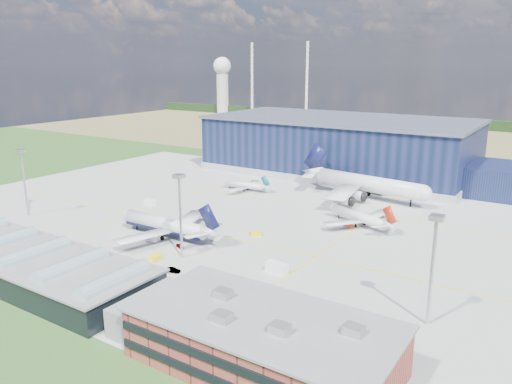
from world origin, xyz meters
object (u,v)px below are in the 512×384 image
at_px(car_b, 173,270).
at_px(airliner_widebody, 368,175).
at_px(airliner_red, 359,212).
at_px(gse_tug_a, 155,258).
at_px(light_mast_center, 180,203).
at_px(airliner_regional, 244,182).
at_px(gse_tug_c, 367,192).
at_px(airliner_navy, 165,217).
at_px(hangar, 345,148).
at_px(light_mast_east, 434,252).
at_px(ops_building, 263,341).
at_px(light_mast_west, 23,172).
at_px(gse_tug_b, 255,234).
at_px(gse_van_a, 150,202).
at_px(car_a, 180,246).
at_px(airstair, 35,239).
at_px(gse_van_c, 277,268).

bearing_deg(car_b, airliner_widebody, -25.36).
height_order(airliner_red, car_b, airliner_red).
bearing_deg(gse_tug_a, light_mast_center, 45.98).
relative_size(airliner_regional, gse_tug_c, 7.04).
height_order(airliner_navy, gse_tug_a, airliner_navy).
xyz_separation_m(hangar, gse_tug_c, (24.02, -32.80, -10.92)).
height_order(airliner_regional, gse_tug_a, airliner_regional).
bearing_deg(airliner_navy, airliner_regional, -79.09).
height_order(hangar, light_mast_east, hangar).
bearing_deg(ops_building, light_mast_west, 165.38).
height_order(hangar, gse_tug_b, hangar).
xyz_separation_m(gse_van_a, car_b, (48.81, -41.20, -0.45)).
bearing_deg(car_a, ops_building, -101.00).
distance_m(gse_tug_b, gse_tug_c, 67.50).
bearing_deg(gse_van_a, airliner_regional, -14.93).
bearing_deg(light_mast_east, gse_tug_b, 156.44).
bearing_deg(light_mast_center, airstair, -159.13).
bearing_deg(airliner_regional, light_mast_west, 54.79).
bearing_deg(gse_van_c, car_b, 127.10).
height_order(light_mast_east, car_a, light_mast_east).
height_order(gse_tug_c, car_b, gse_tug_c).
distance_m(light_mast_east, gse_van_c, 41.33).
bearing_deg(gse_tug_c, hangar, 113.92).
relative_size(hangar, airliner_navy, 3.78).
bearing_deg(gse_tug_a, gse_tug_b, 64.46).
distance_m(ops_building, gse_tug_a, 55.45).
relative_size(gse_tug_a, gse_van_a, 0.72).
xyz_separation_m(airliner_navy, gse_tug_a, (10.66, -15.39, -5.51)).
bearing_deg(airliner_widebody, car_b, -90.48).
distance_m(airliner_widebody, airstair, 118.59).
relative_size(hangar, light_mast_center, 6.30).
bearing_deg(airstair, airliner_widebody, 50.96).
bearing_deg(light_mast_center, light_mast_east, 0.00).
relative_size(gse_tug_c, airstair, 0.61).
bearing_deg(ops_building, airliner_red, 100.79).
height_order(gse_tug_a, gse_tug_b, gse_tug_a).
xyz_separation_m(gse_van_c, car_b, (-21.78, -14.34, -0.67)).
bearing_deg(ops_building, car_b, 152.35).
height_order(light_mast_east, gse_van_a, light_mast_east).
bearing_deg(gse_tug_b, airliner_red, 83.69).
relative_size(airliner_red, gse_van_a, 5.69).
distance_m(light_mast_center, airstair, 46.98).
relative_size(light_mast_center, car_b, 5.87).
bearing_deg(airliner_navy, car_b, 136.44).
relative_size(airliner_widebody, gse_tug_c, 17.87).
bearing_deg(light_mast_west, gse_tug_c, 46.66).
height_order(light_mast_west, airliner_navy, light_mast_west).
xyz_separation_m(ops_building, light_mast_center, (-45.01, 30.00, 10.64)).
relative_size(gse_tug_a, gse_tug_c, 1.13).
height_order(hangar, light_mast_center, hangar).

